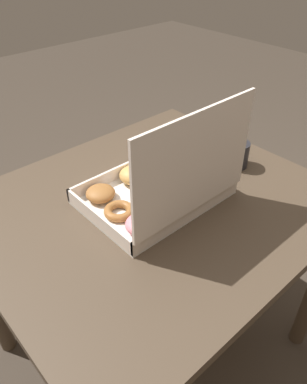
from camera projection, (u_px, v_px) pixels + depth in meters
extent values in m
plane|color=#42382D|center=(154.00, 341.00, 1.51)|extent=(8.00, 8.00, 0.00)
cube|color=#4C3D2D|center=(154.00, 206.00, 1.09)|extent=(0.98, 0.85, 0.03)
cylinder|color=#4C3D2D|center=(170.00, 189.00, 1.76)|extent=(0.06, 0.06, 0.69)
cube|color=silver|center=(154.00, 197.00, 1.09)|extent=(0.40, 0.29, 0.01)
cube|color=silver|center=(123.00, 170.00, 1.16)|extent=(0.40, 0.01, 0.04)
cube|color=silver|center=(189.00, 214.00, 0.99)|extent=(0.40, 0.01, 0.04)
cube|color=silver|center=(199.00, 166.00, 1.18)|extent=(0.01, 0.29, 0.04)
cube|color=silver|center=(98.00, 220.00, 0.97)|extent=(0.01, 0.29, 0.04)
cube|color=silver|center=(195.00, 164.00, 0.89)|extent=(0.40, 0.01, 0.28)
torus|color=tan|center=(162.00, 164.00, 1.21)|extent=(0.08, 0.08, 0.02)
ellipsoid|color=tan|center=(133.00, 175.00, 1.13)|extent=(0.08, 0.08, 0.05)
ellipsoid|color=#9E6633|center=(101.00, 193.00, 1.07)|extent=(0.08, 0.08, 0.04)
torus|color=pink|center=(182.00, 176.00, 1.15)|extent=(0.08, 0.08, 0.02)
torus|color=#381E11|center=(152.00, 193.00, 1.08)|extent=(0.08, 0.08, 0.02)
torus|color=#9E6633|center=(119.00, 211.00, 1.02)|extent=(0.08, 0.08, 0.02)
torus|color=#B77A38|center=(206.00, 191.00, 1.09)|extent=(0.08, 0.08, 0.02)
ellipsoid|color=#381E11|center=(178.00, 203.00, 1.02)|extent=(0.08, 0.08, 0.05)
ellipsoid|color=pink|center=(141.00, 224.00, 0.96)|extent=(0.08, 0.08, 0.04)
cylinder|color=#232328|center=(236.00, 154.00, 1.21)|extent=(0.08, 0.08, 0.08)
cylinder|color=black|center=(237.00, 144.00, 1.19)|extent=(0.07, 0.07, 0.01)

